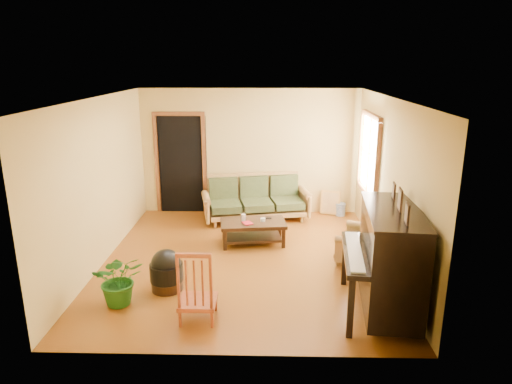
{
  "coord_description": "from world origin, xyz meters",
  "views": [
    {
      "loc": [
        0.37,
        -6.83,
        3.13
      ],
      "look_at": [
        0.19,
        0.2,
        1.1
      ],
      "focal_mm": 32.0,
      "sensor_mm": 36.0,
      "label": 1
    }
  ],
  "objects_px": {
    "footstool": "(167,275)",
    "ceramic_crock": "(340,209)",
    "red_chair": "(197,284)",
    "potted_plant": "(119,279)",
    "piano": "(390,262)",
    "armchair": "(360,238)",
    "sofa": "(256,199)",
    "coffee_table": "(253,233)"
  },
  "relations": [
    {
      "from": "red_chair",
      "to": "potted_plant",
      "type": "xyz_separation_m",
      "value": [
        -1.09,
        0.34,
        -0.13
      ]
    },
    {
      "from": "piano",
      "to": "footstool",
      "type": "height_order",
      "value": "piano"
    },
    {
      "from": "ceramic_crock",
      "to": "footstool",
      "type": "bearing_deg",
      "value": -131.77
    },
    {
      "from": "armchair",
      "to": "potted_plant",
      "type": "xyz_separation_m",
      "value": [
        -3.43,
        -1.42,
        -0.04
      ]
    },
    {
      "from": "potted_plant",
      "to": "ceramic_crock",
      "type": "bearing_deg",
      "value": 46.84
    },
    {
      "from": "coffee_table",
      "to": "potted_plant",
      "type": "bearing_deg",
      "value": -128.54
    },
    {
      "from": "footstool",
      "to": "ceramic_crock",
      "type": "xyz_separation_m",
      "value": [
        2.95,
        3.3,
        -0.09
      ]
    },
    {
      "from": "armchair",
      "to": "ceramic_crock",
      "type": "bearing_deg",
      "value": 111.42
    },
    {
      "from": "red_chair",
      "to": "potted_plant",
      "type": "distance_m",
      "value": 1.15
    },
    {
      "from": "footstool",
      "to": "ceramic_crock",
      "type": "height_order",
      "value": "footstool"
    },
    {
      "from": "piano",
      "to": "potted_plant",
      "type": "height_order",
      "value": "piano"
    },
    {
      "from": "piano",
      "to": "sofa",
      "type": "bearing_deg",
      "value": 123.43
    },
    {
      "from": "sofa",
      "to": "armchair",
      "type": "distance_m",
      "value": 2.6
    },
    {
      "from": "red_chair",
      "to": "armchair",
      "type": "bearing_deg",
      "value": 37.44
    },
    {
      "from": "armchair",
      "to": "sofa",
      "type": "bearing_deg",
      "value": 153.6
    },
    {
      "from": "sofa",
      "to": "footstool",
      "type": "xyz_separation_m",
      "value": [
        -1.19,
        -2.97,
        -0.23
      ]
    },
    {
      "from": "sofa",
      "to": "ceramic_crock",
      "type": "bearing_deg",
      "value": -1.19
    },
    {
      "from": "armchair",
      "to": "ceramic_crock",
      "type": "distance_m",
      "value": 2.3
    },
    {
      "from": "sofa",
      "to": "potted_plant",
      "type": "bearing_deg",
      "value": -128.62
    },
    {
      "from": "red_chair",
      "to": "ceramic_crock",
      "type": "relative_size",
      "value": 3.7
    },
    {
      "from": "coffee_table",
      "to": "potted_plant",
      "type": "height_order",
      "value": "potted_plant"
    },
    {
      "from": "footstool",
      "to": "armchair",
      "type": "bearing_deg",
      "value": 19.23
    },
    {
      "from": "footstool",
      "to": "potted_plant",
      "type": "height_order",
      "value": "potted_plant"
    },
    {
      "from": "potted_plant",
      "to": "footstool",
      "type": "bearing_deg",
      "value": 37.67
    },
    {
      "from": "sofa",
      "to": "footstool",
      "type": "height_order",
      "value": "sofa"
    },
    {
      "from": "piano",
      "to": "footstool",
      "type": "xyz_separation_m",
      "value": [
        -2.97,
        0.5,
        -0.47
      ]
    },
    {
      "from": "footstool",
      "to": "ceramic_crock",
      "type": "distance_m",
      "value": 4.42
    },
    {
      "from": "footstool",
      "to": "ceramic_crock",
      "type": "bearing_deg",
      "value": 48.23
    },
    {
      "from": "sofa",
      "to": "ceramic_crock",
      "type": "distance_m",
      "value": 1.81
    },
    {
      "from": "armchair",
      "to": "footstool",
      "type": "distance_m",
      "value": 3.07
    },
    {
      "from": "armchair",
      "to": "potted_plant",
      "type": "height_order",
      "value": "armchair"
    },
    {
      "from": "armchair",
      "to": "red_chair",
      "type": "xyz_separation_m",
      "value": [
        -2.34,
        -1.77,
        0.08
      ]
    },
    {
      "from": "armchair",
      "to": "piano",
      "type": "height_order",
      "value": "piano"
    },
    {
      "from": "coffee_table",
      "to": "red_chair",
      "type": "distance_m",
      "value": 2.56
    },
    {
      "from": "sofa",
      "to": "red_chair",
      "type": "relative_size",
      "value": 2.16
    },
    {
      "from": "red_chair",
      "to": "coffee_table",
      "type": "bearing_deg",
      "value": 76.62
    },
    {
      "from": "potted_plant",
      "to": "piano",
      "type": "bearing_deg",
      "value": -1.39
    },
    {
      "from": "coffee_table",
      "to": "ceramic_crock",
      "type": "relative_size",
      "value": 4.3
    },
    {
      "from": "footstool",
      "to": "red_chair",
      "type": "distance_m",
      "value": 0.97
    },
    {
      "from": "armchair",
      "to": "footstool",
      "type": "relative_size",
      "value": 1.72
    },
    {
      "from": "footstool",
      "to": "potted_plant",
      "type": "xyz_separation_m",
      "value": [
        -0.53,
        -0.41,
        0.14
      ]
    },
    {
      "from": "red_chair",
      "to": "footstool",
      "type": "bearing_deg",
      "value": 126.82
    }
  ]
}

